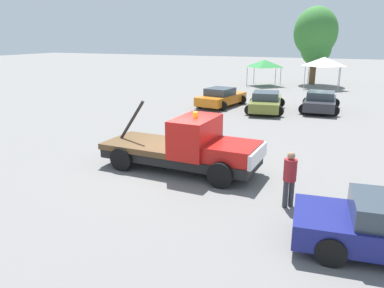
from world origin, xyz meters
name	(u,v)px	position (x,y,z in m)	size (l,w,h in m)	color
ground_plane	(180,169)	(0.00, 0.00, 0.00)	(160.00, 160.00, 0.00)	slate
tow_truck	(188,148)	(0.36, -0.01, 0.90)	(6.06, 2.48, 2.51)	black
person_near_truck	(290,175)	(4.31, -1.68, 0.98)	(0.38, 0.38, 1.70)	#38383D
parked_car_orange	(221,97)	(-2.90, 13.19, 0.65)	(2.95, 4.68, 1.34)	orange
parked_car_olive	(266,102)	(0.47, 12.60, 0.65)	(2.92, 4.96, 1.34)	olive
parked_car_charcoal	(320,102)	(3.81, 14.10, 0.65)	(2.63, 4.51, 1.34)	#2D2D33
canopy_tent_green	(265,63)	(-2.73, 26.16, 2.21)	(2.89, 2.89, 2.58)	#9E9EA3
canopy_tent_white	(324,62)	(2.97, 25.75, 2.57)	(3.03, 3.03, 3.00)	#9E9EA3
tree_left	(316,48)	(1.80, 29.17, 3.69)	(3.08, 3.08, 5.51)	brown
tree_center	(316,32)	(1.61, 29.39, 5.23)	(4.37, 4.37, 7.80)	brown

